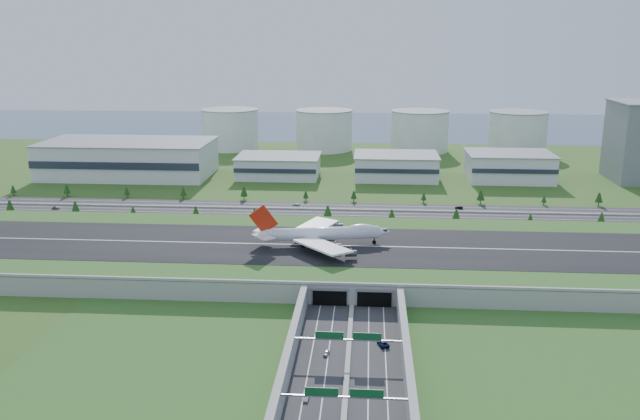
# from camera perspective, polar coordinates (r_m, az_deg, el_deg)

# --- Properties ---
(ground) EXTENTS (1200.00, 1200.00, 0.00)m
(ground) POSITION_cam_1_polar(r_m,az_deg,el_deg) (308.64, 2.95, -4.49)
(ground) COLOR #305A1C
(ground) RESTS_ON ground
(airfield_deck) EXTENTS (520.00, 100.00, 9.20)m
(airfield_deck) POSITION_cam_1_polar(r_m,az_deg,el_deg) (307.23, 2.96, -3.77)
(airfield_deck) COLOR gray
(airfield_deck) RESTS_ON ground
(underpass_road) EXTENTS (38.80, 120.40, 8.00)m
(underpass_road) POSITION_cam_1_polar(r_m,az_deg,el_deg) (215.55, 2.34, -12.27)
(underpass_road) COLOR #28282B
(underpass_road) RESTS_ON ground
(sign_gantry_near) EXTENTS (38.70, 0.70, 9.80)m
(sign_gantry_near) POSITION_cam_1_polar(r_m,az_deg,el_deg) (217.93, 2.39, -10.93)
(sign_gantry_near) COLOR gray
(sign_gantry_near) RESTS_ON ground
(sign_gantry_far) EXTENTS (38.70, 0.70, 9.80)m
(sign_gantry_far) POSITION_cam_1_polar(r_m,az_deg,el_deg) (186.96, 2.03, -15.54)
(sign_gantry_far) COLOR gray
(sign_gantry_far) RESTS_ON ground
(north_expressway) EXTENTS (560.00, 36.00, 0.12)m
(north_expressway) POSITION_cam_1_polar(r_m,az_deg,el_deg) (399.61, 3.27, -0.04)
(north_expressway) COLOR #28282B
(north_expressway) RESTS_ON ground
(tree_row) EXTENTS (503.63, 48.70, 8.47)m
(tree_row) POSITION_cam_1_polar(r_m,az_deg,el_deg) (399.43, 2.61, 0.64)
(tree_row) COLOR #3D2819
(tree_row) RESTS_ON ground
(hangar_west) EXTENTS (120.00, 60.00, 25.00)m
(hangar_west) POSITION_cam_1_polar(r_m,az_deg,el_deg) (515.54, -15.82, 4.17)
(hangar_west) COLOR silver
(hangar_west) RESTS_ON ground
(hangar_mid_a) EXTENTS (58.00, 42.00, 15.00)m
(hangar_mid_a) POSITION_cam_1_polar(r_m,az_deg,el_deg) (494.97, -3.50, 3.69)
(hangar_mid_a) COLOR silver
(hangar_mid_a) RESTS_ON ground
(hangar_mid_b) EXTENTS (58.00, 42.00, 17.00)m
(hangar_mid_b) POSITION_cam_1_polar(r_m,az_deg,el_deg) (490.82, 6.40, 3.66)
(hangar_mid_b) COLOR silver
(hangar_mid_b) RESTS_ON ground
(hangar_mid_c) EXTENTS (58.00, 42.00, 19.00)m
(hangar_mid_c) POSITION_cam_1_polar(r_m,az_deg,el_deg) (500.26, 15.62, 3.53)
(hangar_mid_c) COLOR silver
(hangar_mid_c) RESTS_ON ground
(fuel_tank_a) EXTENTS (50.00, 50.00, 35.00)m
(fuel_tank_a) POSITION_cam_1_polar(r_m,az_deg,el_deg) (620.23, -7.58, 6.74)
(fuel_tank_a) COLOR silver
(fuel_tank_a) RESTS_ON ground
(fuel_tank_b) EXTENTS (50.00, 50.00, 35.00)m
(fuel_tank_b) POSITION_cam_1_polar(r_m,az_deg,el_deg) (608.75, 0.34, 6.72)
(fuel_tank_b) COLOR silver
(fuel_tank_b) RESTS_ON ground
(fuel_tank_c) EXTENTS (50.00, 50.00, 35.00)m
(fuel_tank_c) POSITION_cam_1_polar(r_m,az_deg,el_deg) (609.04, 8.39, 6.57)
(fuel_tank_c) COLOR silver
(fuel_tank_c) RESTS_ON ground
(fuel_tank_d) EXTENTS (50.00, 50.00, 35.00)m
(fuel_tank_d) POSITION_cam_1_polar(r_m,az_deg,el_deg) (621.08, 16.28, 6.30)
(fuel_tank_d) COLOR silver
(fuel_tank_d) RESTS_ON ground
(bay_water) EXTENTS (1200.00, 260.00, 0.06)m
(bay_water) POSITION_cam_1_polar(r_m,az_deg,el_deg) (778.24, 3.78, 7.11)
(bay_water) COLOR #3B5471
(bay_water) RESTS_ON ground
(boeing_747) EXTENTS (63.77, 59.76, 19.87)m
(boeing_747) POSITION_cam_1_polar(r_m,az_deg,el_deg) (305.49, 0.14, -1.99)
(boeing_747) COLOR white
(boeing_747) RESTS_ON airfield_deck
(car_0) EXTENTS (2.17, 4.09, 1.33)m
(car_0) POSITION_cam_1_polar(r_m,az_deg,el_deg) (223.89, 0.55, -11.94)
(car_0) COLOR #B8B8BD
(car_0) RESTS_ON ground
(car_1) EXTENTS (1.72, 4.31, 1.39)m
(car_1) POSITION_cam_1_polar(r_m,az_deg,el_deg) (199.65, -1.17, -15.46)
(car_1) COLOR white
(car_1) RESTS_ON ground
(car_2) EXTENTS (4.65, 6.69, 1.70)m
(car_2) POSITION_cam_1_polar(r_m,az_deg,el_deg) (230.88, 5.32, -11.09)
(car_2) COLOR #0D1642
(car_2) RESTS_ON ground
(car_4) EXTENTS (5.01, 2.94, 1.60)m
(car_4) POSITION_cam_1_polar(r_m,az_deg,el_deg) (431.32, -21.37, 0.18)
(car_4) COLOR #5B5B60
(car_4) RESTS_ON ground
(car_5) EXTENTS (4.92, 3.31, 1.53)m
(car_5) POSITION_cam_1_polar(r_m,az_deg,el_deg) (410.86, 11.63, 0.21)
(car_5) COLOR black
(car_5) RESTS_ON ground
(car_7) EXTENTS (4.73, 2.17, 1.34)m
(car_7) POSITION_cam_1_polar(r_m,az_deg,el_deg) (410.70, -2.03, 0.48)
(car_7) COLOR white
(car_7) RESTS_ON ground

